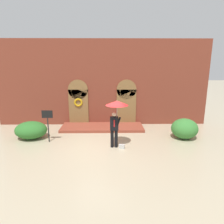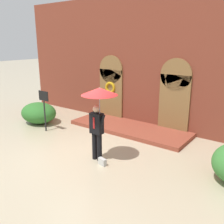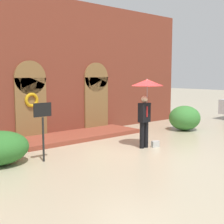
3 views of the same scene
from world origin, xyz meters
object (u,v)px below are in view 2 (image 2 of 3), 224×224
(sign_post, at_px, (44,104))
(shrub_left, at_px, (39,113))
(person_with_umbrella, at_px, (99,102))
(handbag, at_px, (102,162))

(sign_post, xyz_separation_m, shrub_left, (-1.13, 0.53, -0.69))
(person_with_umbrella, xyz_separation_m, sign_post, (-3.56, 0.75, -0.75))
(person_with_umbrella, bearing_deg, handbag, -36.26)
(handbag, height_order, sign_post, sign_post)
(sign_post, height_order, shrub_left, sign_post)
(person_with_umbrella, relative_size, sign_post, 1.37)
(handbag, relative_size, sign_post, 0.16)
(handbag, relative_size, shrub_left, 0.16)
(person_with_umbrella, xyz_separation_m, handbag, (0.27, -0.20, -1.80))
(handbag, bearing_deg, sign_post, 177.88)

